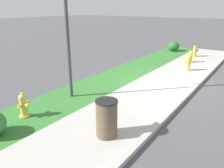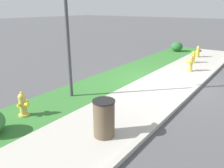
{
  "view_description": "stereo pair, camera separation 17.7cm",
  "coord_description": "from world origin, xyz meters",
  "views": [
    {
      "loc": [
        -8.18,
        -3.13,
        2.95
      ],
      "look_at": [
        -2.25,
        1.04,
        0.4
      ],
      "focal_mm": 35.0,
      "sensor_mm": 36.0,
      "label": 1
    },
    {
      "loc": [
        -8.07,
        -3.27,
        2.95
      ],
      "look_at": [
        -2.25,
        1.04,
        0.4
      ],
      "focal_mm": 35.0,
      "sensor_mm": 36.0,
      "label": 2
    }
  ],
  "objects": [
    {
      "name": "fire_hydrant_near_corner",
      "position": [
        4.24,
        0.21,
        0.33
      ],
      "size": [
        0.4,
        0.37,
        0.69
      ],
      "rotation": [
        0.0,
        0.0,
        6.12
      ],
      "color": "yellow",
      "rests_on": "ground"
    },
    {
      "name": "sidewalk_pavement",
      "position": [
        0.0,
        0.0,
        0.01
      ],
      "size": [
        18.0,
        2.29,
        0.01
      ],
      "primitive_type": "cube",
      "color": "#BCB7AD",
      "rests_on": "ground"
    },
    {
      "name": "fire_hydrant_mid_block",
      "position": [
        5.95,
        0.44,
        0.36
      ],
      "size": [
        0.35,
        0.35,
        0.75
      ],
      "rotation": [
        0.0,
        0.0,
        3.89
      ],
      "color": "gold",
      "rests_on": "ground"
    },
    {
      "name": "fire_hydrant_across_street",
      "position": [
        -5.04,
        2.12,
        0.35
      ],
      "size": [
        0.39,
        0.36,
        0.73
      ],
      "rotation": [
        0.0,
        0.0,
        3.39
      ],
      "color": "gold",
      "rests_on": "ground"
    },
    {
      "name": "ground_plane",
      "position": [
        0.0,
        0.0,
        0.0
      ],
      "size": [
        120.0,
        120.0,
        0.0
      ],
      "primitive_type": "plane",
      "color": "#515154"
    },
    {
      "name": "grass_verge",
      "position": [
        0.0,
        2.1,
        0.0
      ],
      "size": [
        18.0,
        1.92,
        0.01
      ],
      "primitive_type": "cube",
      "color": "#387A33",
      "rests_on": "ground"
    },
    {
      "name": "trash_bin",
      "position": [
        -4.49,
        -0.38,
        0.47
      ],
      "size": [
        0.54,
        0.54,
        0.93
      ],
      "color": "brown",
      "rests_on": "ground"
    },
    {
      "name": "shrub_bush_mid_verge",
      "position": [
        7.01,
        2.2,
        0.34
      ],
      "size": [
        0.79,
        0.79,
        0.67
      ],
      "color": "#28662D",
      "rests_on": "ground"
    },
    {
      "name": "street_curb",
      "position": [
        0.0,
        -1.22,
        0.06
      ],
      "size": [
        18.0,
        0.16,
        0.12
      ],
      "primitive_type": "cube",
      "color": "#BCB7AD",
      "rests_on": "ground"
    },
    {
      "name": "fire_hydrant_by_grass_verge",
      "position": [
        2.43,
        -0.21,
        0.39
      ],
      "size": [
        0.38,
        0.36,
        0.81
      ],
      "rotation": [
        0.0,
        0.0,
        6.21
      ],
      "color": "gold",
      "rests_on": "ground"
    }
  ]
}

